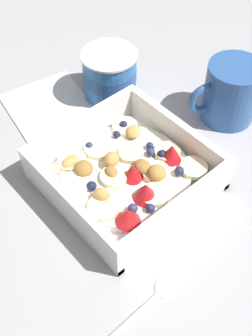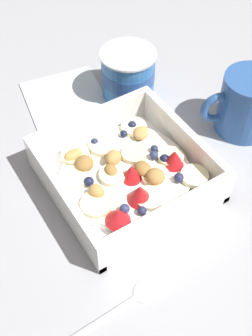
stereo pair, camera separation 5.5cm
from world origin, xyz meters
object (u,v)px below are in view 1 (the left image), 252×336
Objects in this scene: coffee_mug at (230,92)px; folded_napkin at (46,105)px; spoon at (156,296)px; yogurt_cup at (110,75)px; fruit_bowl at (127,174)px.

coffee_mug is 0.89× the size of folded_napkin.
folded_napkin is (-0.20, -0.19, -0.04)m from coffee_mug.
spoon is 1.44× the size of folded_napkin.
spoon is 0.32m from coffee_mug.
coffee_mug is 0.28m from folded_napkin.
yogurt_cup is 0.80× the size of coffee_mug.
yogurt_cup is (-0.29, 0.18, 0.04)m from spoon.
coffee_mug reaches higher than folded_napkin.
spoon is at bearing -31.59° from yogurt_cup.
spoon is at bearing -14.38° from folded_napkin.
yogurt_cup is 0.18m from coffee_mug.
yogurt_cup is (-0.15, 0.10, 0.02)m from fruit_bowl.
coffee_mug is (0.15, 0.10, 0.01)m from yogurt_cup.
fruit_bowl reaches higher than folded_napkin.
coffee_mug is (0.00, 0.20, 0.03)m from fruit_bowl.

